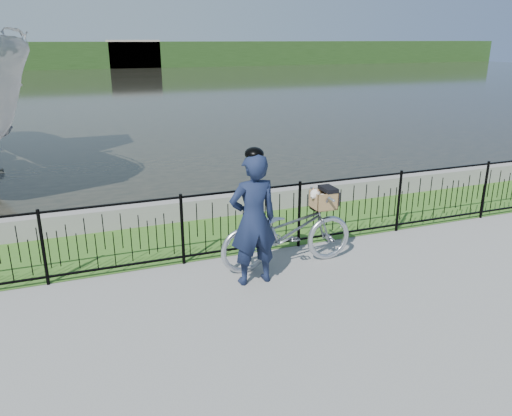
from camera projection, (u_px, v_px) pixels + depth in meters
name	position (u px, v px, depth m)	size (l,w,h in m)	color
ground	(282.00, 299.00, 6.82)	(120.00, 120.00, 0.00)	gray
grass_strip	(225.00, 233.00, 9.12)	(60.00, 2.00, 0.01)	#396720
water	(99.00, 88.00, 36.02)	(120.00, 120.00, 0.00)	black
quay_wall	(210.00, 207.00, 9.94)	(60.00, 0.30, 0.40)	gray
fence	(243.00, 222.00, 8.05)	(14.00, 0.06, 1.15)	black
far_treeline	(81.00, 55.00, 59.43)	(120.00, 6.00, 3.00)	#25461B
far_building_right	(133.00, 54.00, 60.08)	(6.00, 3.00, 3.20)	#AB9E89
bicycle_rig	(288.00, 231.00, 7.67)	(2.16, 0.75, 1.23)	#B1B4BD
cyclist	(253.00, 219.00, 7.00)	(0.71, 0.48, 1.99)	#141C37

